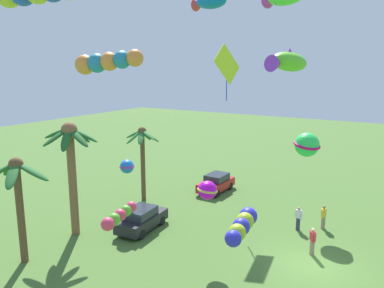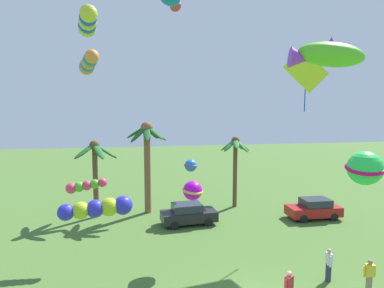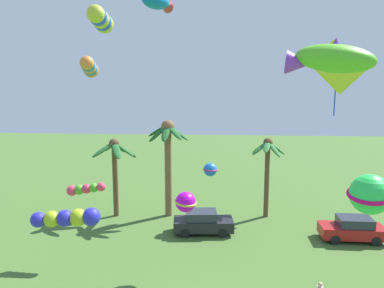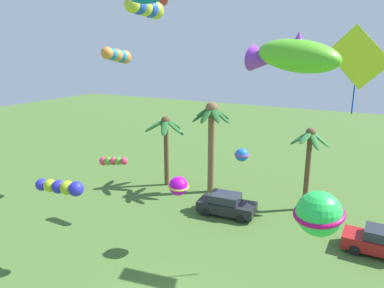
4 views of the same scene
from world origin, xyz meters
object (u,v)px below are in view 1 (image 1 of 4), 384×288
at_px(kite_fish_8, 209,2).
at_px(kite_ball_4, 207,190).
at_px(palm_tree_1, 142,146).
at_px(kite_diamond_3, 227,65).
at_px(spectator_1, 298,218).
at_px(kite_tube_9, 106,62).
at_px(kite_fish_0, 287,62).
at_px(kite_tube_10, 119,216).
at_px(kite_tube_1, 242,225).
at_px(parked_car_1, 216,183).
at_px(kite_ball_2, 307,145).
at_px(palm_tree_2, 71,155).
at_px(spectator_0, 312,241).
at_px(parked_car_0, 142,219).
at_px(spectator_2, 324,217).
at_px(palm_tree_0, 18,185).
at_px(kite_ball_6, 127,166).

bearing_deg(kite_fish_8, kite_ball_4, 29.79).
bearing_deg(palm_tree_1, kite_diamond_3, -64.71).
height_order(spectator_1, kite_tube_9, kite_tube_9).
distance_m(kite_fish_0, kite_tube_10, 14.13).
bearing_deg(kite_tube_1, kite_tube_9, 98.86).
height_order(parked_car_1, kite_ball_2, kite_ball_2).
relative_size(palm_tree_1, palm_tree_2, 0.82).
bearing_deg(spectator_0, kite_tube_1, 171.90).
distance_m(spectator_1, kite_tube_10, 13.02).
xyz_separation_m(spectator_0, kite_tube_1, (-7.53, 1.07, 3.51)).
bearing_deg(kite_fish_8, parked_car_0, 72.48).
xyz_separation_m(kite_ball_2, kite_ball_4, (-7.75, 3.31, -1.56)).
bearing_deg(kite_ball_4, spectator_2, -34.64).
height_order(palm_tree_1, kite_ball_4, palm_tree_1).
bearing_deg(spectator_1, kite_fish_0, 79.93).
bearing_deg(palm_tree_1, kite_fish_8, -124.42).
bearing_deg(kite_tube_9, palm_tree_2, 62.60).
distance_m(palm_tree_0, kite_ball_4, 10.08).
relative_size(palm_tree_0, palm_tree_1, 0.99).
bearing_deg(kite_fish_0, kite_tube_10, 163.66).
bearing_deg(spectator_2, parked_car_0, 122.15).
height_order(kite_ball_4, kite_tube_9, kite_tube_9).
xyz_separation_m(palm_tree_0, kite_diamond_3, (13.94, -5.26, 6.25)).
relative_size(parked_car_0, kite_fish_8, 1.81).
xyz_separation_m(spectator_1, kite_ball_2, (1.81, 0.20, 4.56)).
bearing_deg(palm_tree_0, parked_car_0, -23.52).
height_order(spectator_2, kite_tube_1, kite_tube_1).
height_order(palm_tree_2, parked_car_1, palm_tree_2).
bearing_deg(palm_tree_1, spectator_0, -98.95).
height_order(palm_tree_2, kite_ball_2, palm_tree_2).
bearing_deg(kite_tube_10, kite_ball_2, -18.82).
relative_size(spectator_0, spectator_1, 1.00).
xyz_separation_m(palm_tree_1, kite_ball_2, (2.50, -12.04, 0.93)).
height_order(spectator_2, kite_tube_9, kite_tube_9).
relative_size(spectator_1, kite_ball_4, 0.99).
xyz_separation_m(spectator_0, kite_ball_2, (4.69, 1.82, 4.56)).
bearing_deg(parked_car_1, parked_car_0, 176.95).
height_order(kite_diamond_3, kite_tube_10, kite_diamond_3).
height_order(parked_car_1, kite_tube_1, kite_tube_1).
bearing_deg(kite_ball_4, palm_tree_0, 126.11).
bearing_deg(kite_tube_9, kite_fish_0, -19.70).
height_order(kite_ball_4, kite_ball_6, kite_ball_6).
xyz_separation_m(kite_diamond_3, kite_ball_4, (-8.01, -2.87, -6.81)).
xyz_separation_m(kite_tube_9, kite_tube_10, (-0.33, -0.65, -6.66)).
bearing_deg(spectator_1, palm_tree_1, 93.24).
bearing_deg(kite_ball_6, spectator_0, -80.69).
height_order(spectator_0, kite_fish_0, kite_fish_0).
height_order(palm_tree_1, kite_fish_0, kite_fish_0).
relative_size(kite_fish_8, kite_tube_9, 0.72).
bearing_deg(kite_tube_10, kite_diamond_3, 6.58).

